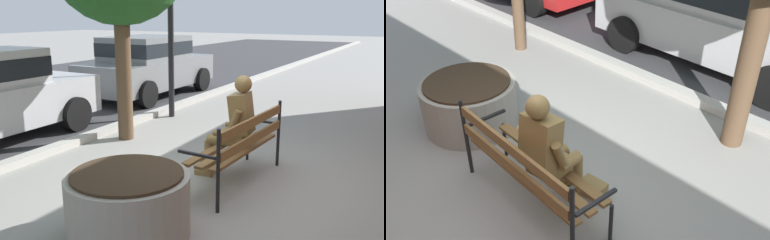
{
  "view_description": "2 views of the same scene",
  "coord_description": "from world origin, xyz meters",
  "views": [
    {
      "loc": [
        -4.63,
        -2.1,
        2.12
      ],
      "look_at": [
        0.1,
        0.57,
        0.75
      ],
      "focal_mm": 39.6,
      "sensor_mm": 36.0,
      "label": 1
    },
    {
      "loc": [
        2.83,
        -2.1,
        3.26
      ],
      "look_at": [
        0.1,
        0.57,
        0.75
      ],
      "focal_mm": 41.1,
      "sensor_mm": 36.0,
      "label": 2
    }
  ],
  "objects": [
    {
      "name": "ground_plane",
      "position": [
        0.0,
        0.0,
        0.0
      ],
      "size": [
        80.0,
        80.0,
        0.0
      ],
      "primitive_type": "plane",
      "color": "gray"
    },
    {
      "name": "curb_stone",
      "position": [
        0.0,
        2.9,
        0.06
      ],
      "size": [
        60.0,
        0.2,
        0.12
      ],
      "primitive_type": "cube",
      "color": "#B2AFA8",
      "rests_on": "ground"
    },
    {
      "name": "park_bench",
      "position": [
        0.1,
        -0.13,
        0.54
      ],
      "size": [
        1.82,
        0.62,
        0.95
      ],
      "color": "brown",
      "rests_on": "ground"
    },
    {
      "name": "bronze_statue_seated",
      "position": [
        0.26,
        0.08,
        0.67
      ],
      "size": [
        0.62,
        0.8,
        1.37
      ],
      "color": "olive",
      "rests_on": "ground"
    },
    {
      "name": "concrete_planter",
      "position": [
        -1.63,
        0.31,
        0.32
      ],
      "size": [
        1.21,
        1.21,
        0.64
      ],
      "color": "gray",
      "rests_on": "ground"
    },
    {
      "name": "parked_car_grey",
      "position": [
        4.48,
        4.37,
        0.84
      ],
      "size": [
        4.1,
        1.92,
        1.56
      ],
      "color": "slate",
      "rests_on": "ground"
    }
  ]
}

